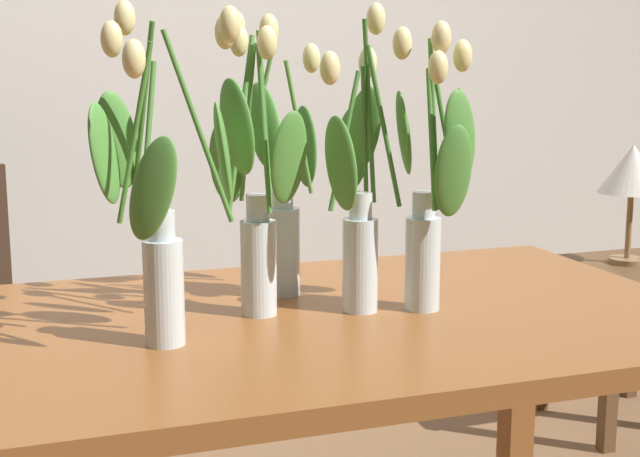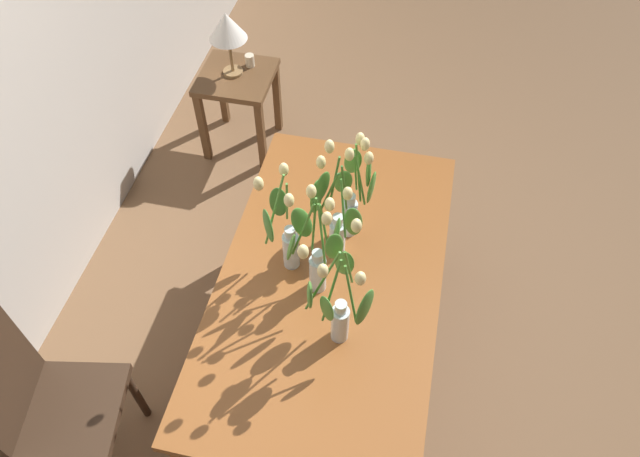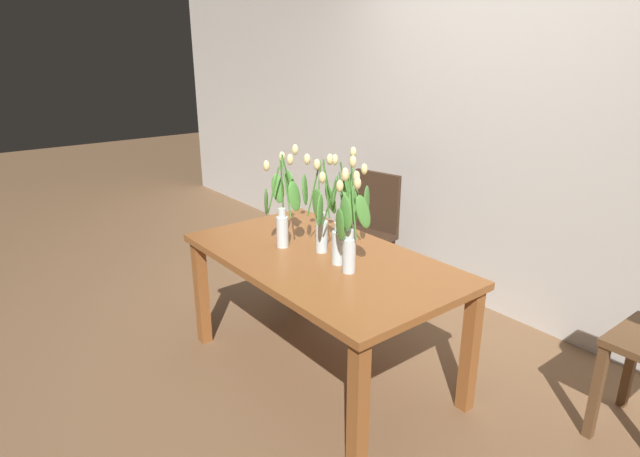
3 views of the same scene
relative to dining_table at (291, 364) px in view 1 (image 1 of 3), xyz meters
The scene contains 9 objects.
room_wall_rear 1.67m from the dining_table, 90.00° to the left, with size 9.00×0.10×2.70m, color beige.
dining_table is the anchor object (origin of this frame).
tulip_vase_0 0.33m from the dining_table, 139.96° to the left, with size 0.18×0.23×0.56m.
tulip_vase_1 0.42m from the dining_table, 162.71° to the right, with size 0.26×0.27×0.58m.
tulip_vase_2 0.34m from the dining_table, 79.27° to the left, with size 0.22×0.13×0.57m.
tulip_vase_3 0.35m from the dining_table, ahead, with size 0.22×0.24×0.58m.
tulip_vase_4 0.41m from the dining_table, ahead, with size 0.15×0.16×0.55m.
side_table 1.71m from the dining_table, 31.30° to the left, with size 0.44×0.44×0.55m.
table_lamp 1.73m from the dining_table, 31.63° to the left, with size 0.22×0.22×0.40m.
Camera 1 is at (-0.49, -1.58, 1.21)m, focal length 51.20 mm.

